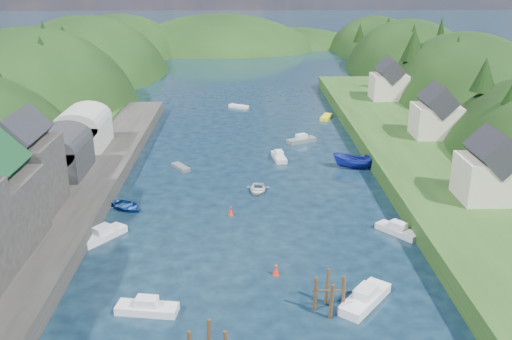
{
  "coord_description": "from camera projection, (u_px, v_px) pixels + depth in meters",
  "views": [
    {
      "loc": [
        -1.44,
        -39.15,
        28.22
      ],
      "look_at": [
        0.0,
        28.0,
        4.0
      ],
      "focal_mm": 40.0,
      "sensor_mm": 36.0,
      "label": 1
    }
  ],
  "objects": [
    {
      "name": "hillside_right",
      "position": [
        464.0,
        144.0,
        120.38
      ],
      "size": [
        36.0,
        245.56,
        48.0
      ],
      "color": "black",
      "rests_on": "ground"
    },
    {
      "name": "far_hills",
      "position": [
        251.0,
        75.0,
        213.76
      ],
      "size": [
        103.0,
        68.0,
        44.0
      ],
      "color": "black",
      "rests_on": "ground"
    },
    {
      "name": "boat_sheds",
      "position": [
        71.0,
        137.0,
        80.78
      ],
      "size": [
        7.0,
        21.0,
        7.5
      ],
      "color": "#2D2D30",
      "rests_on": "quay_left"
    },
    {
      "name": "channel_buoy_near",
      "position": [
        276.0,
        270.0,
        54.9
      ],
      "size": [
        0.7,
        0.7,
        1.1
      ],
      "color": "red",
      "rests_on": "ground"
    },
    {
      "name": "moored_boats",
      "position": [
        244.0,
        232.0,
        62.32
      ],
      "size": [
        37.2,
        96.02,
        2.5
      ],
      "color": "#1B2998",
      "rests_on": "ground"
    },
    {
      "name": "hill_trees",
      "position": [
        249.0,
        65.0,
        103.26
      ],
      "size": [
        90.61,
        149.2,
        12.82
      ],
      "color": "black",
      "rests_on": "ground"
    },
    {
      "name": "ground",
      "position": [
        253.0,
        147.0,
        93.44
      ],
      "size": [
        600.0,
        600.0,
        0.0
      ],
      "primitive_type": "plane",
      "color": "black",
      "rests_on": "ground"
    },
    {
      "name": "right_bank_cottages",
      "position": [
        429.0,
        114.0,
        90.46
      ],
      "size": [
        9.0,
        59.24,
        8.41
      ],
      "color": "beige",
      "rests_on": "terrace_right"
    },
    {
      "name": "terrace_right",
      "position": [
        423.0,
        159.0,
        84.13
      ],
      "size": [
        16.0,
        120.0,
        2.4
      ],
      "primitive_type": "cube",
      "color": "#234719",
      "rests_on": "ground"
    },
    {
      "name": "piling_cluster_far",
      "position": [
        329.0,
        296.0,
        48.97
      ],
      "size": [
        2.92,
        2.75,
        3.89
      ],
      "color": "#382314",
      "rests_on": "ground"
    },
    {
      "name": "hillside_left",
      "position": [
        36.0,
        149.0,
        118.77
      ],
      "size": [
        44.0,
        245.56,
        52.0
      ],
      "color": "black",
      "rests_on": "ground"
    },
    {
      "name": "quay_left",
      "position": [
        46.0,
        220.0,
        64.4
      ],
      "size": [
        12.0,
        110.0,
        2.0
      ],
      "primitive_type": "cube",
      "color": "#2D2B28",
      "rests_on": "ground"
    },
    {
      "name": "channel_buoy_far",
      "position": [
        231.0,
        211.0,
        68.07
      ],
      "size": [
        0.7,
        0.7,
        1.1
      ],
      "color": "red",
      "rests_on": "ground"
    }
  ]
}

